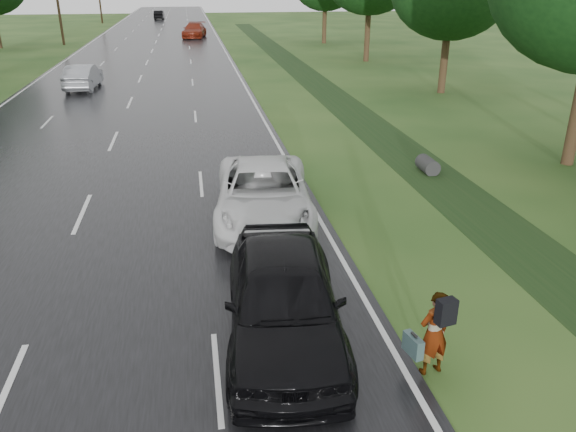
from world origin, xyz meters
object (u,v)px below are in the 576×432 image
(pedestrian, at_px, (434,332))
(silver_sedan, at_px, (83,77))
(white_pickup, at_px, (264,193))
(dark_sedan, at_px, (284,298))

(pedestrian, bearing_deg, silver_sedan, -82.99)
(white_pickup, height_order, dark_sedan, dark_sedan)
(pedestrian, height_order, dark_sedan, dark_sedan)
(pedestrian, xyz_separation_m, white_pickup, (-1.99, 7.13, -0.00))
(dark_sedan, bearing_deg, silver_sedan, 111.57)
(dark_sedan, bearing_deg, pedestrian, -24.42)
(pedestrian, xyz_separation_m, silver_sedan, (-10.30, 29.16, -0.05))
(pedestrian, height_order, silver_sedan, pedestrian)
(pedestrian, relative_size, silver_sedan, 0.36)
(white_pickup, xyz_separation_m, dark_sedan, (-0.37, -5.76, 0.11))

